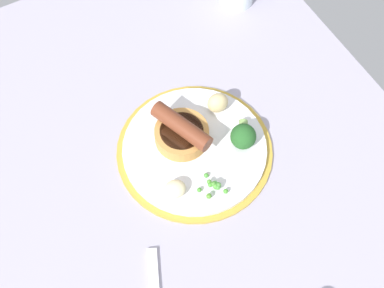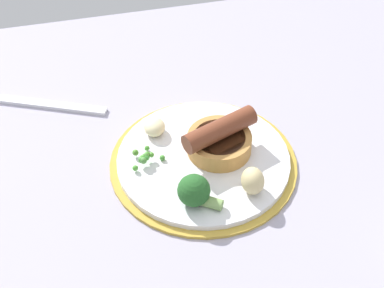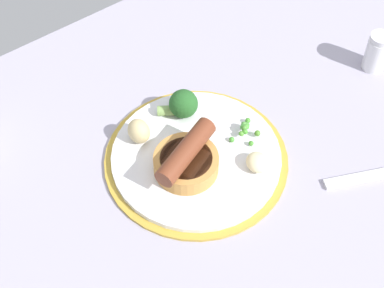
# 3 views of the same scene
# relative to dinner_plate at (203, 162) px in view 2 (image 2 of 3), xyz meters

# --- Properties ---
(dining_table) EXTENTS (1.10, 0.80, 0.03)m
(dining_table) POSITION_rel_dinner_plate_xyz_m (-0.06, 0.03, -0.02)
(dining_table) COLOR #9E99AD
(dining_table) RESTS_ON ground
(dinner_plate) EXTENTS (0.27, 0.27, 0.01)m
(dinner_plate) POSITION_rel_dinner_plate_xyz_m (0.00, 0.00, 0.00)
(dinner_plate) COLOR #B79333
(dinner_plate) RESTS_ON dining_table
(sausage_pudding) EXTENTS (0.12, 0.09, 0.06)m
(sausage_pudding) POSITION_rel_dinner_plate_xyz_m (0.03, 0.01, 0.03)
(sausage_pudding) COLOR #BC8442
(sausage_pudding) RESTS_ON dinner_plate
(pea_pile) EXTENTS (0.05, 0.04, 0.02)m
(pea_pile) POSITION_rel_dinner_plate_xyz_m (-0.08, 0.01, 0.02)
(pea_pile) COLOR #3F862B
(pea_pile) RESTS_ON dinner_plate
(broccoli_floret_near) EXTENTS (0.06, 0.05, 0.04)m
(broccoli_floret_near) POSITION_rel_dinner_plate_xyz_m (-0.03, -0.08, 0.03)
(broccoli_floret_near) COLOR #235623
(broccoli_floret_near) RESTS_ON dinner_plate
(potato_chunk_0) EXTENTS (0.03, 0.04, 0.04)m
(potato_chunk_0) POSITION_rel_dinner_plate_xyz_m (0.05, -0.08, 0.03)
(potato_chunk_0) COLOR #CCB77F
(potato_chunk_0) RESTS_ON dinner_plate
(potato_chunk_1) EXTENTS (0.04, 0.04, 0.02)m
(potato_chunk_1) POSITION_rel_dinner_plate_xyz_m (-0.06, 0.07, 0.02)
(potato_chunk_1) COLOR beige
(potato_chunk_1) RESTS_ON dinner_plate
(fork) EXTENTS (0.17, 0.09, 0.01)m
(fork) POSITION_rel_dinner_plate_xyz_m (-0.21, 0.18, -0.00)
(fork) COLOR silver
(fork) RESTS_ON dining_table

